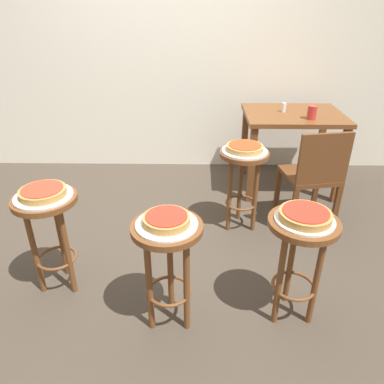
% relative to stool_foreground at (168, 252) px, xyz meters
% --- Properties ---
extents(ground_plane, '(6.00, 6.00, 0.00)m').
position_rel_stool_foreground_xyz_m(ground_plane, '(-0.12, 0.72, -0.50)').
color(ground_plane, '#42382D').
extents(back_wall, '(6.00, 0.10, 3.00)m').
position_rel_stool_foreground_xyz_m(back_wall, '(-0.12, 2.37, 1.00)').
color(back_wall, silver).
rests_on(back_wall, ground_plane).
extents(stool_foreground, '(0.38, 0.38, 0.67)m').
position_rel_stool_foreground_xyz_m(stool_foreground, '(0.00, 0.00, 0.00)').
color(stool_foreground, brown).
rests_on(stool_foreground, ground_plane).
extents(serving_plate_foreground, '(0.32, 0.32, 0.01)m').
position_rel_stool_foreground_xyz_m(serving_plate_foreground, '(-0.00, 0.00, 0.18)').
color(serving_plate_foreground, white).
rests_on(serving_plate_foreground, stool_foreground).
extents(pizza_foreground, '(0.25, 0.25, 0.05)m').
position_rel_stool_foreground_xyz_m(pizza_foreground, '(-0.00, -0.00, 0.21)').
color(pizza_foreground, '#B78442').
rests_on(pizza_foreground, serving_plate_foreground).
extents(stool_middle, '(0.38, 0.38, 0.67)m').
position_rel_stool_foreground_xyz_m(stool_middle, '(0.72, 0.06, 0.00)').
color(stool_middle, brown).
rests_on(stool_middle, ground_plane).
extents(serving_plate_middle, '(0.31, 0.31, 0.01)m').
position_rel_stool_foreground_xyz_m(serving_plate_middle, '(0.72, 0.06, 0.18)').
color(serving_plate_middle, white).
rests_on(serving_plate_middle, stool_middle).
extents(pizza_middle, '(0.27, 0.27, 0.05)m').
position_rel_stool_foreground_xyz_m(pizza_middle, '(0.72, 0.06, 0.21)').
color(pizza_middle, '#B78442').
rests_on(pizza_middle, serving_plate_middle).
extents(stool_leftside, '(0.38, 0.38, 0.67)m').
position_rel_stool_foreground_xyz_m(stool_leftside, '(-0.75, 0.29, 0.00)').
color(stool_leftside, brown).
rests_on(stool_leftside, ground_plane).
extents(serving_plate_leftside, '(0.34, 0.34, 0.01)m').
position_rel_stool_foreground_xyz_m(serving_plate_leftside, '(-0.75, 0.29, 0.18)').
color(serving_plate_leftside, silver).
rests_on(serving_plate_leftside, stool_leftside).
extents(pizza_leftside, '(0.27, 0.27, 0.05)m').
position_rel_stool_foreground_xyz_m(pizza_leftside, '(-0.75, 0.29, 0.21)').
color(pizza_leftside, '#B78442').
rests_on(pizza_leftside, serving_plate_leftside).
extents(stool_rear, '(0.38, 0.38, 0.67)m').
position_rel_stool_foreground_xyz_m(stool_rear, '(0.51, 1.03, 0.00)').
color(stool_rear, brown).
rests_on(stool_rear, ground_plane).
extents(serving_plate_rear, '(0.35, 0.35, 0.01)m').
position_rel_stool_foreground_xyz_m(serving_plate_rear, '(0.51, 1.03, 0.18)').
color(serving_plate_rear, silver).
rests_on(serving_plate_rear, stool_rear).
extents(pizza_rear, '(0.28, 0.28, 0.05)m').
position_rel_stool_foreground_xyz_m(pizza_rear, '(0.51, 1.03, 0.21)').
color(pizza_rear, tan).
rests_on(pizza_rear, serving_plate_rear).
extents(dining_table, '(0.91, 0.72, 0.76)m').
position_rel_stool_foreground_xyz_m(dining_table, '(1.05, 1.78, 0.14)').
color(dining_table, brown).
rests_on(dining_table, ground_plane).
extents(cup_near_edge, '(0.08, 0.08, 0.12)m').
position_rel_stool_foreground_xyz_m(cup_near_edge, '(1.16, 1.59, 0.33)').
color(cup_near_edge, red).
rests_on(cup_near_edge, dining_table).
extents(condiment_shaker, '(0.04, 0.04, 0.09)m').
position_rel_stool_foreground_xyz_m(condiment_shaker, '(0.96, 1.82, 0.31)').
color(condiment_shaker, white).
rests_on(condiment_shaker, dining_table).
extents(wooden_chair, '(0.46, 0.46, 0.85)m').
position_rel_stool_foreground_xyz_m(wooden_chair, '(1.08, 1.06, -0.03)').
color(wooden_chair, '#5B3319').
rests_on(wooden_chair, ground_plane).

